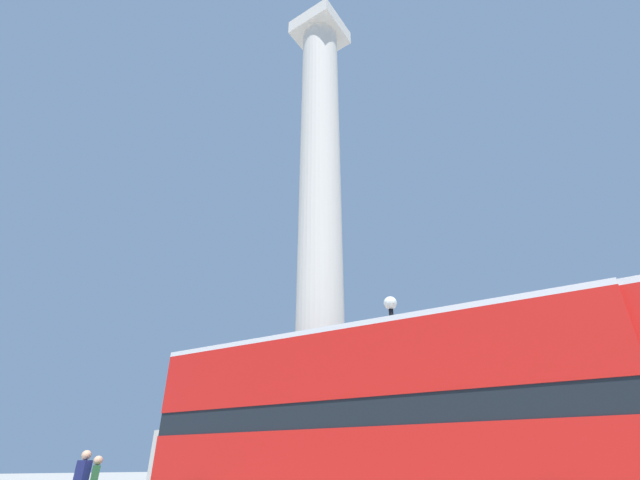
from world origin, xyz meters
TOP-DOWN VIEW (x-y plane):
  - monument_column at (0.00, 0.00)m, footprint 5.00×5.00m
  - bus_b at (3.87, -3.87)m, footprint 10.85×3.27m
  - equestrian_statue at (-11.20, 3.98)m, footprint 4.24×3.49m
  - street_lamp at (3.66, -1.53)m, footprint 0.41×0.41m

SIDE VIEW (x-z plane):
  - equestrian_statue at x=-11.20m, z-range -1.35..5.16m
  - bus_b at x=3.87m, z-range 0.23..4.50m
  - street_lamp at x=3.66m, z-range 0.28..6.35m
  - monument_column at x=0.00m, z-range -2.73..22.10m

